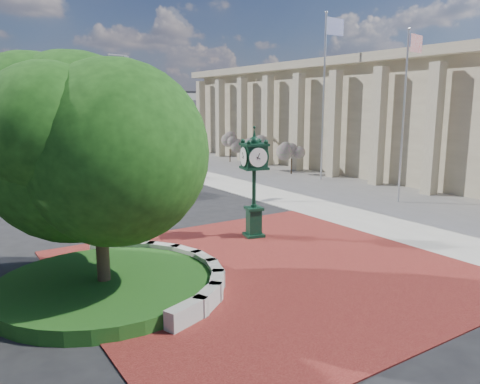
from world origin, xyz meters
name	(u,v)px	position (x,y,z in m)	size (l,w,h in m)	color
ground	(250,261)	(0.00, 0.00, 0.00)	(200.00, 200.00, 0.00)	black
plaza	(267,269)	(0.00, -1.00, 0.02)	(12.00, 12.00, 0.04)	maroon
sidewalk	(358,180)	(16.00, 10.00, 0.02)	(20.00, 50.00, 0.04)	#9E9B93
planter_wall	(178,269)	(-2.71, 0.00, 0.27)	(2.96, 6.77, 0.54)	#9E9B93
grass_bed	(105,286)	(-5.00, 0.00, 0.20)	(6.10, 6.10, 0.40)	#134415
civic_building	(408,116)	(23.60, 12.00, 4.33)	(17.35, 44.00, 8.60)	tan
tree_planter	(98,163)	(-5.00, 0.00, 3.72)	(5.20, 5.20, 6.33)	#38281C
tree_street	(26,138)	(-4.00, 18.00, 3.24)	(4.40, 4.40, 5.45)	#38281C
post_clock	(254,178)	(1.80, 2.36, 2.41)	(1.08, 1.08, 4.38)	black
parked_car	(76,148)	(3.75, 38.01, 0.70)	(1.64, 4.08, 1.39)	maroon
flagpole_a	(404,116)	(12.17, 3.53, 4.67)	(1.41, 0.28, 9.11)	silver
flagpole_b	(324,96)	(13.82, 11.39, 5.79)	(1.77, 0.20, 11.30)	silver
street_lamp_near	(113,100)	(5.15, 29.43, 5.63)	(2.11, 0.76, 9.61)	slate
street_lamp_far	(25,109)	(0.09, 43.83, 4.73)	(1.81, 0.23, 8.08)	slate
shrub_near	(292,153)	(13.83, 14.68, 1.59)	(1.20, 1.20, 2.20)	#38281C
shrub_mid	(255,151)	(12.78, 18.04, 1.59)	(1.20, 1.20, 2.20)	#38281C
shrub_far	(230,145)	(13.85, 23.52, 1.59)	(1.20, 1.20, 2.20)	#38281C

